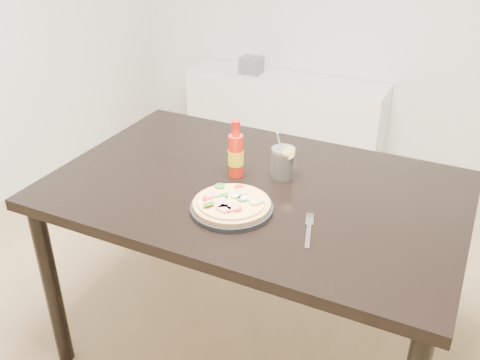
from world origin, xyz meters
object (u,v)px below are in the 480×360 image
at_px(plate, 232,208).
at_px(cola_cup, 283,163).
at_px(pizza, 232,203).
at_px(media_console, 284,111).
at_px(fork, 309,229).
at_px(dining_table, 255,206).
at_px(hot_sauce_bottle, 236,154).

relative_size(plate, cola_cup, 1.52).
height_order(pizza, media_console, pizza).
height_order(pizza, fork, pizza).
relative_size(cola_cup, fork, 0.94).
relative_size(dining_table, plate, 5.31).
height_order(dining_table, hot_sauce_bottle, hot_sauce_bottle).
height_order(plate, cola_cup, cola_cup).
bearing_deg(dining_table, fork, -34.45).
xyz_separation_m(pizza, fork, (0.26, 0.01, -0.02)).
bearing_deg(plate, dining_table, 90.20).
height_order(pizza, hot_sauce_bottle, hot_sauce_bottle).
height_order(hot_sauce_bottle, cola_cup, hot_sauce_bottle).
relative_size(plate, fork, 1.42).
bearing_deg(dining_table, pizza, -89.86).
bearing_deg(fork, dining_table, 129.09).
bearing_deg(media_console, cola_cup, -68.89).
xyz_separation_m(fork, media_console, (-0.88, 2.05, -0.50)).
distance_m(dining_table, cola_cup, 0.18).
distance_m(plate, fork, 0.26).
bearing_deg(fork, cola_cup, 109.00).
height_order(dining_table, pizza, pizza).
bearing_deg(fork, pizza, 164.77).
bearing_deg(dining_table, media_console, 108.43).
bearing_deg(dining_table, cola_cup, 59.70).
xyz_separation_m(plate, pizza, (-0.00, -0.00, 0.02)).
xyz_separation_m(cola_cup, media_console, (-0.68, 1.77, -0.55)).
xyz_separation_m(dining_table, media_console, (-0.62, 1.87, -0.42)).
distance_m(pizza, media_console, 2.21).
height_order(dining_table, fork, fork).
bearing_deg(media_console, plate, -73.08).
bearing_deg(pizza, hot_sauce_bottle, 113.08).
distance_m(dining_table, pizza, 0.21).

